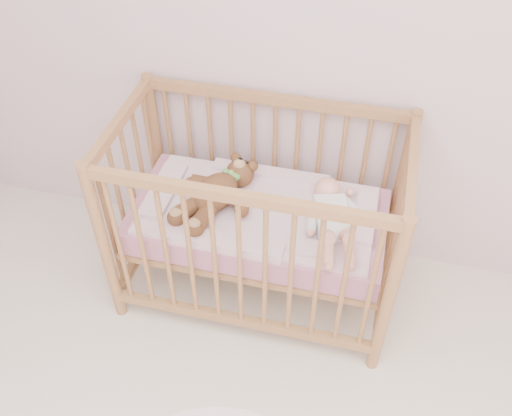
% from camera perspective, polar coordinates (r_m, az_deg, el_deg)
% --- Properties ---
extents(wall_back, '(4.00, 0.02, 2.70)m').
position_cam_1_polar(wall_back, '(2.58, 6.22, 18.15)').
color(wall_back, silver).
rests_on(wall_back, floor).
extents(crib, '(1.36, 0.76, 1.00)m').
position_cam_1_polar(crib, '(2.77, 0.25, -1.09)').
color(crib, '#B77B4D').
rests_on(crib, floor).
extents(mattress, '(1.22, 0.62, 0.13)m').
position_cam_1_polar(mattress, '(2.78, 0.25, -1.31)').
color(mattress, '#C87D92').
rests_on(mattress, crib).
extents(blanket, '(1.10, 0.58, 0.06)m').
position_cam_1_polar(blanket, '(2.73, 0.25, -0.20)').
color(blanket, '#E49DB5').
rests_on(blanket, mattress).
extents(baby, '(0.42, 0.62, 0.14)m').
position_cam_1_polar(baby, '(2.63, 7.60, -0.59)').
color(baby, white).
rests_on(baby, blanket).
extents(teddy_bear, '(0.58, 0.66, 0.15)m').
position_cam_1_polar(teddy_bear, '(2.70, -4.07, 1.53)').
color(teddy_bear, brown).
rests_on(teddy_bear, blanket).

